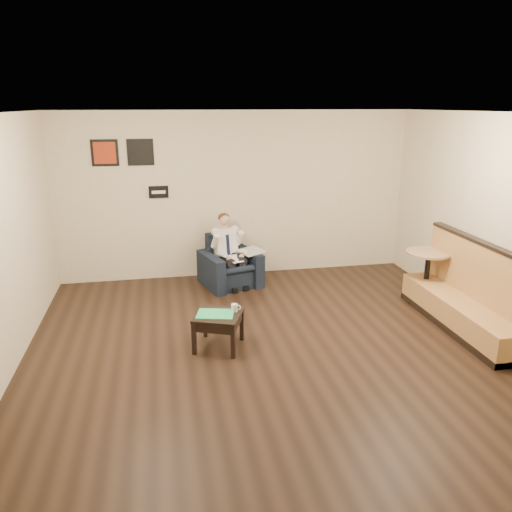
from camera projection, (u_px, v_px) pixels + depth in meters
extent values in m
plane|color=black|center=(276.00, 351.00, 6.09)|extent=(6.00, 6.00, 0.00)
cube|color=#EFE4C3|center=(236.00, 195.00, 8.50)|extent=(6.00, 0.02, 2.80)
cube|color=#EFE4C3|center=(398.00, 375.00, 2.86)|extent=(6.00, 0.02, 2.80)
cube|color=#EFE4C3|center=(511.00, 228.00, 6.23)|extent=(0.02, 6.00, 2.80)
cube|color=white|center=(279.00, 113.00, 5.27)|extent=(6.00, 6.00, 0.02)
cube|color=black|center=(159.00, 192.00, 8.21)|extent=(0.32, 0.02, 0.20)
cube|color=#AC3115|center=(105.00, 153.00, 7.88)|extent=(0.42, 0.03, 0.42)
cube|color=black|center=(140.00, 152.00, 7.98)|extent=(0.42, 0.03, 0.42)
cube|color=black|center=(230.00, 261.00, 8.21)|extent=(1.06, 1.06, 0.82)
cube|color=white|center=(235.00, 259.00, 8.01)|extent=(0.27, 0.32, 0.01)
cube|color=silver|center=(251.00, 251.00, 8.24)|extent=(0.49, 0.54, 0.01)
cube|color=black|center=(219.00, 330.00, 6.14)|extent=(0.70, 0.70, 0.44)
cube|color=#2AD473|center=(215.00, 314.00, 6.06)|extent=(0.50, 0.41, 0.01)
cylinder|color=white|center=(234.00, 308.00, 6.14)|extent=(0.10, 0.10, 0.09)
cube|color=black|center=(225.00, 309.00, 6.21)|extent=(0.15, 0.13, 0.01)
cube|color=#B38145|center=(463.00, 286.00, 6.59)|extent=(0.54, 2.27, 1.16)
cylinder|color=#A9805B|center=(426.00, 278.00, 7.44)|extent=(0.87, 0.87, 0.81)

